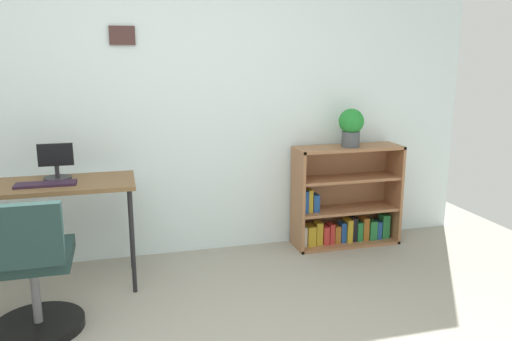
% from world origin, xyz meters
% --- Properties ---
extents(wall_back, '(5.20, 0.12, 2.50)m').
position_xyz_m(wall_back, '(-0.00, 2.15, 1.25)').
color(wall_back, silver).
rests_on(wall_back, ground_plane).
extents(desk, '(1.07, 0.50, 0.75)m').
position_xyz_m(desk, '(-0.80, 1.66, 0.69)').
color(desk, brown).
rests_on(desk, ground_plane).
extents(monitor, '(0.23, 0.19, 0.25)m').
position_xyz_m(monitor, '(-0.78, 1.77, 0.87)').
color(monitor, '#262628').
rests_on(monitor, desk).
extents(keyboard, '(0.38, 0.13, 0.02)m').
position_xyz_m(keyboard, '(-0.83, 1.59, 0.76)').
color(keyboard, '#2E1B2F').
rests_on(keyboard, desk).
extents(office_chair, '(0.52, 0.55, 0.84)m').
position_xyz_m(office_chair, '(-0.87, 1.03, 0.36)').
color(office_chair, black).
rests_on(office_chair, ground_plane).
extents(bookshelf_low, '(0.90, 0.30, 0.85)m').
position_xyz_m(bookshelf_low, '(1.47, 1.95, 0.37)').
color(bookshelf_low, '#966340').
rests_on(bookshelf_low, ground_plane).
extents(potted_plant_on_shelf, '(0.21, 0.21, 0.31)m').
position_xyz_m(potted_plant_on_shelf, '(1.49, 1.90, 1.03)').
color(potted_plant_on_shelf, '#474C51').
rests_on(potted_plant_on_shelf, bookshelf_low).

